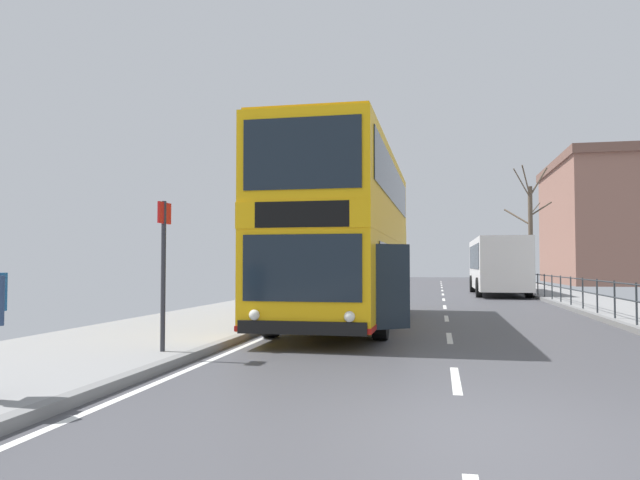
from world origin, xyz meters
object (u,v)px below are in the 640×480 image
(double_decker_bus_main, at_px, (347,235))
(bus_stop_sign_near, at_px, (164,258))
(background_building_00, at_px, (607,221))
(background_bus_far_lane, at_px, (497,264))
(bare_tree_far_00, at_px, (530,230))

(double_decker_bus_main, height_order, bus_stop_sign_near, double_decker_bus_main)
(double_decker_bus_main, bearing_deg, background_building_00, 66.73)
(double_decker_bus_main, bearing_deg, bus_stop_sign_near, -108.18)
(background_bus_far_lane, relative_size, background_building_00, 0.58)
(bus_stop_sign_near, relative_size, bare_tree_far_00, 0.32)
(background_bus_far_lane, bearing_deg, bus_stop_sign_near, -107.92)
(bare_tree_far_00, height_order, background_building_00, background_building_00)
(double_decker_bus_main, xyz_separation_m, background_building_00, (16.30, 37.89, 2.82))
(bus_stop_sign_near, relative_size, background_building_00, 0.15)
(background_bus_far_lane, xyz_separation_m, bare_tree_far_00, (2.83, 7.92, 2.22))
(bus_stop_sign_near, distance_m, bare_tree_far_00, 33.22)
(double_decker_bus_main, bearing_deg, bare_tree_far_00, 71.59)
(double_decker_bus_main, relative_size, bare_tree_far_00, 1.39)
(background_bus_far_lane, height_order, bus_stop_sign_near, background_bus_far_lane)
(background_building_00, bearing_deg, bare_tree_far_00, -121.68)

